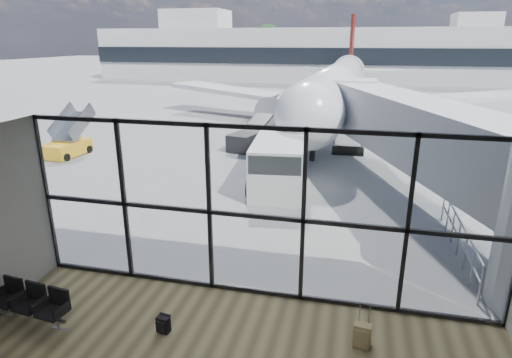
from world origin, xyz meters
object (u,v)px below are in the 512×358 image
at_px(service_van, 279,163).
at_px(mobile_stairs, 67,146).
at_px(suitcase, 362,335).
at_px(belt_loader, 249,139).
at_px(seating_row, 32,300).
at_px(airliner, 338,86).
at_px(backpack, 163,324).

height_order(service_van, mobile_stairs, mobile_stairs).
relative_size(suitcase, belt_loader, 0.24).
bearing_deg(suitcase, seating_row, -166.13).
bearing_deg(suitcase, airliner, 102.44).
bearing_deg(seating_row, airliner, 85.99).
xyz_separation_m(backpack, service_van, (0.72, 10.55, 0.92)).
bearing_deg(seating_row, mobile_stairs, 130.14).
xyz_separation_m(suitcase, service_van, (-3.69, 10.01, 0.83)).
height_order(seating_row, airliner, airliner).
bearing_deg(mobile_stairs, belt_loader, 25.71).
relative_size(seating_row, belt_loader, 0.49).
xyz_separation_m(seating_row, service_van, (3.93, 10.80, 0.63)).
bearing_deg(backpack, service_van, 95.29).
distance_m(belt_loader, mobile_stairs, 10.55).
height_order(belt_loader, mobile_stairs, mobile_stairs).
distance_m(suitcase, belt_loader, 18.07).
bearing_deg(belt_loader, backpack, -68.97).
xyz_separation_m(belt_loader, mobile_stairs, (-9.75, -4.04, -0.07)).
bearing_deg(backpack, mobile_stairs, 141.73).
bearing_deg(mobile_stairs, airliner, 50.26).
xyz_separation_m(seating_row, belt_loader, (0.82, 17.52, 0.11)).
distance_m(airliner, belt_loader, 12.46).
distance_m(backpack, airliner, 28.85).
bearing_deg(airliner, service_van, -92.56).
bearing_deg(seating_row, belt_loader, 93.95).
bearing_deg(backpack, belt_loader, 107.08).
xyz_separation_m(airliner, belt_loader, (-4.61, -11.38, -2.12)).
bearing_deg(suitcase, belt_loader, 120.10).
bearing_deg(seating_row, backpack, 11.07).
distance_m(seating_row, mobile_stairs, 16.18).
bearing_deg(service_van, seating_row, -115.94).
bearing_deg(mobile_stairs, backpack, -44.23).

